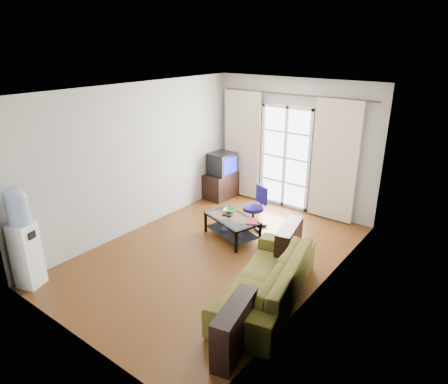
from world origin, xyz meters
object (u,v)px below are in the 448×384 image
object	(u,v)px
crt_tv	(221,163)
coffee_table	(232,225)
tv_stand	(221,185)
sofa	(266,278)
task_chair	(254,216)
water_cooler	(23,235)

from	to	relation	value
crt_tv	coffee_table	bearing A→B (deg)	-42.70
coffee_table	crt_tv	bearing A→B (deg)	132.79
tv_stand	crt_tv	distance (m)	0.52
sofa	task_chair	size ratio (longest dim) A/B	2.85
sofa	coffee_table	distance (m)	1.87
sofa	task_chair	world-z (taller)	task_chair
tv_stand	crt_tv	xyz separation A→B (m)	(0.00, 0.00, 0.52)
coffee_table	tv_stand	world-z (taller)	tv_stand
coffee_table	water_cooler	world-z (taller)	water_cooler
task_chair	water_cooler	bearing A→B (deg)	-88.98
coffee_table	crt_tv	xyz separation A→B (m)	(-1.39, 1.51, 0.54)
water_cooler	crt_tv	bearing A→B (deg)	70.05
coffee_table	crt_tv	size ratio (longest dim) A/B	2.05
crt_tv	water_cooler	xyz separation A→B (m)	(-0.09, -4.48, 0.00)
sofa	water_cooler	size ratio (longest dim) A/B	1.52
water_cooler	tv_stand	bearing A→B (deg)	70.05
sofa	coffee_table	world-z (taller)	sofa
tv_stand	crt_tv	size ratio (longest dim) A/B	1.37
sofa	crt_tv	size ratio (longest dim) A/B	4.17
sofa	coffee_table	bearing A→B (deg)	-142.00
coffee_table	tv_stand	xyz separation A→B (m)	(-1.39, 1.50, 0.02)
tv_stand	task_chair	distance (m)	1.72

